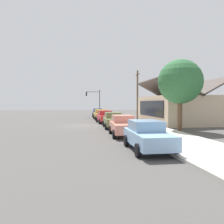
# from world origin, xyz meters

# --- Properties ---
(ground_plane) EXTENTS (120.00, 120.00, 0.00)m
(ground_plane) POSITION_xyz_m (0.00, 0.00, 0.00)
(ground_plane) COLOR #4C4947
(sidewalk_curb) EXTENTS (60.00, 4.20, 0.16)m
(sidewalk_curb) POSITION_xyz_m (0.00, 5.60, 0.08)
(sidewalk_curb) COLOR beige
(sidewalk_curb) RESTS_ON ground
(car_navy) EXTENTS (4.64, 2.12, 1.59)m
(car_navy) POSITION_xyz_m (-14.48, 2.88, 0.81)
(car_navy) COLOR navy
(car_navy) RESTS_ON ground
(car_mustard) EXTENTS (4.72, 2.12, 1.59)m
(car_mustard) POSITION_xyz_m (-8.90, 2.77, 0.82)
(car_mustard) COLOR gold
(car_mustard) RESTS_ON ground
(car_cherry) EXTENTS (4.53, 2.08, 1.59)m
(car_cherry) POSITION_xyz_m (-3.09, 2.67, 0.81)
(car_cherry) COLOR red
(car_cherry) RESTS_ON ground
(car_olive) EXTENTS (4.51, 2.12, 1.59)m
(car_olive) POSITION_xyz_m (2.74, 2.76, 0.81)
(car_olive) COLOR olive
(car_olive) RESTS_ON ground
(car_coral) EXTENTS (4.43, 2.17, 1.59)m
(car_coral) POSITION_xyz_m (8.26, 2.62, 0.81)
(car_coral) COLOR #EA8C75
(car_coral) RESTS_ON ground
(car_skyblue) EXTENTS (4.39, 2.07, 1.59)m
(car_skyblue) POSITION_xyz_m (13.75, 2.76, 0.81)
(car_skyblue) COLOR #8CB7E0
(car_skyblue) RESTS_ON ground
(storefront_building) EXTENTS (11.34, 7.87, 5.57)m
(storefront_building) POSITION_xyz_m (-1.42, 11.98, 1.86)
(storefront_building) COLOR #CCB293
(storefront_building) RESTS_ON ground
(shade_tree) EXTENTS (4.01, 4.01, 6.50)m
(shade_tree) POSITION_xyz_m (6.36, 8.28, 4.47)
(shade_tree) COLOR brown
(shade_tree) RESTS_ON ground
(traffic_light_main) EXTENTS (0.37, 2.79, 5.20)m
(traffic_light_main) POSITION_xyz_m (-18.39, 2.54, 3.49)
(traffic_light_main) COLOR #383833
(traffic_light_main) RESTS_ON ground
(utility_pole_wooden) EXTENTS (1.80, 0.24, 7.50)m
(utility_pole_wooden) POSITION_xyz_m (-7.37, 8.20, 3.93)
(utility_pole_wooden) COLOR brown
(utility_pole_wooden) RESTS_ON ground
(fire_hydrant_red) EXTENTS (0.22, 0.22, 0.71)m
(fire_hydrant_red) POSITION_xyz_m (4.89, 4.20, 0.50)
(fire_hydrant_red) COLOR red
(fire_hydrant_red) RESTS_ON sidewalk_curb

